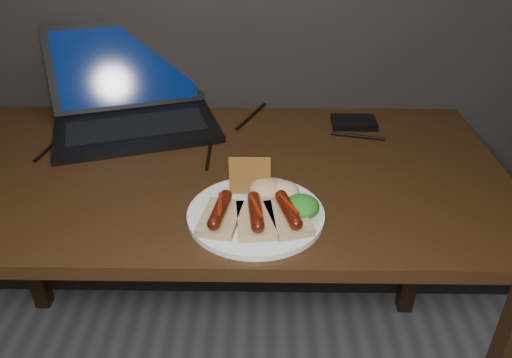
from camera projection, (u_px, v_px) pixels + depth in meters
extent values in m
cube|color=#341F0D|center=(204.00, 173.00, 1.17)|extent=(1.40, 0.70, 0.03)
cube|color=#341F0D|center=(21.00, 224.00, 1.63)|extent=(0.05, 0.05, 0.72)
cube|color=#341F0D|center=(420.00, 227.00, 1.61)|extent=(0.05, 0.05, 0.72)
cube|color=black|center=(137.00, 129.00, 1.32)|extent=(0.48, 0.37, 0.02)
cube|color=black|center=(137.00, 126.00, 1.31)|extent=(0.38, 0.24, 0.00)
cube|color=black|center=(126.00, 65.00, 1.39)|extent=(0.43, 0.21, 0.23)
cube|color=#071F4E|center=(126.00, 65.00, 1.39)|extent=(0.38, 0.19, 0.20)
cube|color=black|center=(354.00, 122.00, 1.36)|extent=(0.12, 0.08, 0.02)
cylinder|color=black|center=(209.00, 151.00, 1.22)|extent=(0.01, 0.18, 0.01)
cylinder|color=black|center=(254.00, 114.00, 1.41)|extent=(0.09, 0.21, 0.01)
cylinder|color=black|center=(358.00, 136.00, 1.29)|extent=(0.14, 0.04, 0.01)
cylinder|color=black|center=(55.00, 142.00, 1.26)|extent=(0.04, 0.20, 0.01)
cylinder|color=white|center=(256.00, 214.00, 0.99)|extent=(0.30, 0.30, 0.01)
cube|color=tan|center=(220.00, 218.00, 0.96)|extent=(0.09, 0.13, 0.02)
cylinder|color=#521405|center=(220.00, 209.00, 0.95)|extent=(0.04, 0.10, 0.02)
sphere|color=#521405|center=(214.00, 224.00, 0.91)|extent=(0.02, 0.02, 0.02)
sphere|color=#521405|center=(226.00, 196.00, 0.98)|extent=(0.02, 0.02, 0.02)
cylinder|color=#6C1605|center=(220.00, 204.00, 0.94)|extent=(0.01, 0.07, 0.01)
cube|color=tan|center=(256.00, 220.00, 0.95)|extent=(0.08, 0.12, 0.02)
cylinder|color=#521405|center=(256.00, 211.00, 0.94)|extent=(0.03, 0.10, 0.02)
sphere|color=#521405|center=(258.00, 226.00, 0.90)|extent=(0.03, 0.02, 0.02)
sphere|color=#521405|center=(254.00, 198.00, 0.98)|extent=(0.02, 0.02, 0.02)
cylinder|color=#6C1605|center=(256.00, 206.00, 0.93)|extent=(0.03, 0.07, 0.01)
cube|color=tan|center=(288.00, 218.00, 0.96)|extent=(0.10, 0.13, 0.02)
cylinder|color=#521405|center=(288.00, 209.00, 0.94)|extent=(0.05, 0.10, 0.02)
sphere|color=#521405|center=(296.00, 224.00, 0.91)|extent=(0.03, 0.02, 0.02)
sphere|color=#521405|center=(281.00, 196.00, 0.98)|extent=(0.03, 0.02, 0.02)
cylinder|color=#6C1605|center=(289.00, 204.00, 0.94)|extent=(0.04, 0.07, 0.01)
cube|color=#AE772F|center=(250.00, 176.00, 1.02)|extent=(0.09, 0.01, 0.08)
ellipsoid|color=#1C6013|center=(302.00, 206.00, 0.97)|extent=(0.07, 0.07, 0.04)
ellipsoid|color=#A42A10|center=(266.00, 189.00, 1.02)|extent=(0.07, 0.07, 0.04)
ellipsoid|color=beige|center=(283.00, 191.00, 1.02)|extent=(0.06, 0.06, 0.04)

